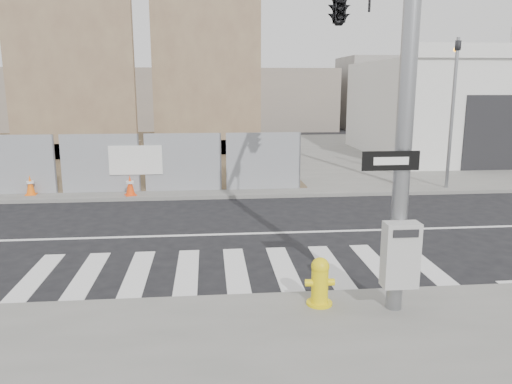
{
  "coord_description": "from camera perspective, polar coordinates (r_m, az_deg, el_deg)",
  "views": [
    {
      "loc": [
        -0.52,
        -12.25,
        3.76
      ],
      "look_at": [
        0.53,
        -1.4,
        1.4
      ],
      "focal_mm": 35.0,
      "sensor_mm": 36.0,
      "label": 1
    }
  ],
  "objects": [
    {
      "name": "ground",
      "position": [
        12.83,
        -2.96,
        -4.85
      ],
      "size": [
        100.0,
        100.0,
        0.0
      ],
      "primitive_type": "plane",
      "color": "black",
      "rests_on": "ground"
    },
    {
      "name": "sidewalk_far",
      "position": [
        26.52,
        -4.35,
        4.16
      ],
      "size": [
        50.0,
        20.0,
        0.12
      ],
      "primitive_type": "cube",
      "color": "slate",
      "rests_on": "ground"
    },
    {
      "name": "signal_pole",
      "position": [
        10.69,
        11.42,
        17.45
      ],
      "size": [
        0.96,
        5.87,
        7.0
      ],
      "color": "gray",
      "rests_on": "sidewalk_near"
    },
    {
      "name": "far_signal_pole",
      "position": [
        18.89,
        21.68,
        10.53
      ],
      "size": [
        0.16,
        0.2,
        5.6
      ],
      "color": "gray",
      "rests_on": "sidewalk_far"
    },
    {
      "name": "concrete_wall_left",
      "position": [
        26.15,
        -20.22,
        10.65
      ],
      "size": [
        6.0,
        1.3,
        8.0
      ],
      "color": "brown",
      "rests_on": "sidewalk_far"
    },
    {
      "name": "concrete_wall_right",
      "position": [
        26.34,
        -5.58,
        11.33
      ],
      "size": [
        5.5,
        1.3,
        8.0
      ],
      "color": "brown",
      "rests_on": "sidewalk_far"
    },
    {
      "name": "auto_shop",
      "position": [
        29.13,
        24.69,
        8.71
      ],
      "size": [
        12.0,
        10.2,
        5.95
      ],
      "color": "silver",
      "rests_on": "sidewalk_far"
    },
    {
      "name": "utility_pole_right",
      "position": [
        19.15,
        16.68,
        16.05
      ],
      "size": [
        1.6,
        0.28,
        10.0
      ],
      "color": "#4C3623",
      "rests_on": "sidewalk_far"
    },
    {
      "name": "fire_hydrant",
      "position": [
        8.55,
        7.31,
        -10.11
      ],
      "size": [
        0.51,
        0.48,
        0.83
      ],
      "rotation": [
        0.0,
        0.0,
        -0.1
      ],
      "color": "yellow",
      "rests_on": "sidewalk_near"
    },
    {
      "name": "traffic_cone_c",
      "position": [
        18.35,
        -24.39,
        0.71
      ],
      "size": [
        0.39,
        0.39,
        0.67
      ],
      "rotation": [
        0.0,
        0.0,
        0.13
      ],
      "color": "#FF660D",
      "rests_on": "sidewalk_far"
    },
    {
      "name": "traffic_cone_d",
      "position": [
        17.16,
        -14.19,
        0.73
      ],
      "size": [
        0.45,
        0.45,
        0.69
      ],
      "rotation": [
        0.0,
        0.0,
        0.34
      ],
      "color": "#FB430D",
      "rests_on": "sidewalk_far"
    }
  ]
}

